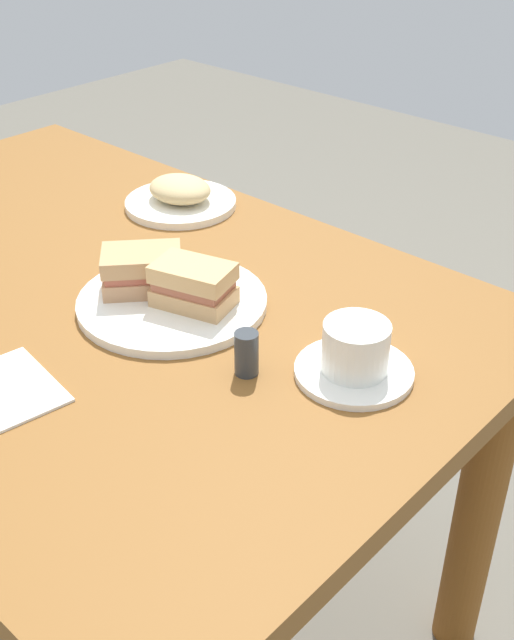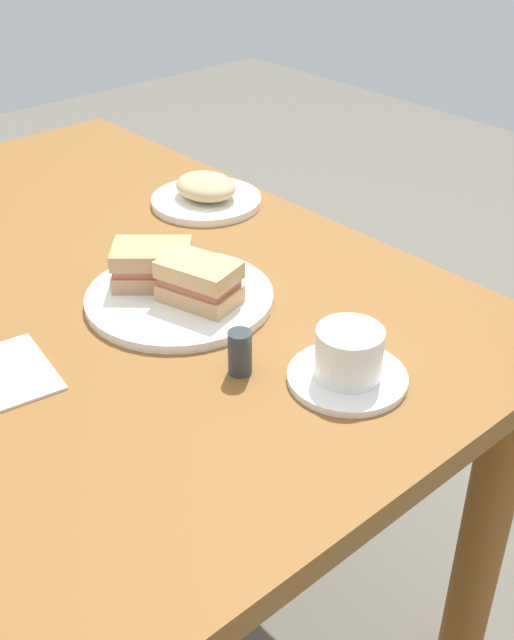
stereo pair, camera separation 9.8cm
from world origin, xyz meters
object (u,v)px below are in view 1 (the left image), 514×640
(sandwich_plate, at_px, (172,302))
(spoon, at_px, (358,334))
(salt_shaker, at_px, (245,354))
(side_plate, at_px, (181,203))
(dining_table, at_px, (84,341))
(sandwich_front, at_px, (194,285))
(sandwich_back, at_px, (142,270))
(coffee_saucer, at_px, (354,372))
(coffee_cup, at_px, (355,345))

(sandwich_plate, distance_m, spoon, 0.29)
(salt_shaker, bearing_deg, sandwich_plate, -14.92)
(side_plate, bearing_deg, dining_table, 104.94)
(sandwich_plate, bearing_deg, sandwich_front, -165.26)
(sandwich_back, xyz_separation_m, coffee_saucer, (-0.36, -0.05, -0.04))
(coffee_saucer, height_order, side_plate, side_plate)
(salt_shaker, bearing_deg, side_plate, -34.22)
(sandwich_front, distance_m, salt_shaker, 0.17)
(dining_table, distance_m, coffee_saucer, 0.51)
(dining_table, distance_m, spoon, 0.48)
(coffee_cup, bearing_deg, coffee_saucer, 143.17)
(coffee_saucer, distance_m, spoon, 0.08)
(sandwich_back, bearing_deg, sandwich_front, -168.07)
(dining_table, relative_size, salt_shaker, 21.31)
(sandwich_front, xyz_separation_m, salt_shaker, (-0.16, 0.06, -0.02))
(side_plate, xyz_separation_m, salt_shaker, (-0.46, 0.31, 0.02))
(sandwich_back, distance_m, coffee_saucer, 0.37)
(sandwich_back, bearing_deg, side_plate, -52.64)
(dining_table, bearing_deg, spoon, -160.19)
(coffee_cup, xyz_separation_m, side_plate, (0.56, -0.21, -0.04))
(sandwich_plate, xyz_separation_m, sandwich_back, (0.05, 0.01, 0.04))
(sandwich_front, distance_m, side_plate, 0.39)
(sandwich_plate, height_order, coffee_saucer, sandwich_plate)
(sandwich_plate, height_order, coffee_cup, coffee_cup)
(salt_shaker, bearing_deg, spoon, -111.97)
(sandwich_plate, distance_m, coffee_saucer, 0.31)
(coffee_saucer, relative_size, side_plate, 0.75)
(spoon, distance_m, side_plate, 0.54)
(sandwich_back, xyz_separation_m, salt_shaker, (-0.25, 0.04, -0.01))
(sandwich_front, height_order, salt_shaker, sandwich_front)
(salt_shaker, bearing_deg, coffee_cup, -137.92)
(side_plate, height_order, salt_shaker, salt_shaker)
(coffee_cup, height_order, salt_shaker, coffee_cup)
(side_plate, bearing_deg, sandwich_back, 127.36)
(dining_table, xyz_separation_m, salt_shaker, (-0.37, 0.00, 0.15))
(sandwich_front, height_order, coffee_cup, sandwich_front)
(sandwich_back, relative_size, spoon, 1.58)
(dining_table, height_order, sandwich_front, sandwich_front)
(sandwich_back, distance_m, salt_shaker, 0.26)
(dining_table, distance_m, side_plate, 0.34)
(coffee_cup, relative_size, side_plate, 0.51)
(sandwich_front, relative_size, coffee_saucer, 0.82)
(dining_table, bearing_deg, side_plate, -75.06)
(sandwich_front, height_order, coffee_saucer, sandwich_front)
(sandwich_back, distance_m, spoon, 0.34)
(dining_table, height_order, coffee_saucer, coffee_saucer)
(spoon, bearing_deg, sandwich_front, 23.52)
(coffee_cup, distance_m, spoon, 0.08)
(dining_table, xyz_separation_m, sandwich_front, (-0.21, -0.06, 0.16))
(dining_table, bearing_deg, coffee_cup, -169.09)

